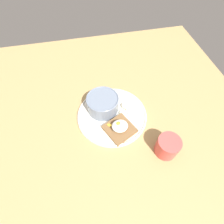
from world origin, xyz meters
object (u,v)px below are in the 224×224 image
toast_slice (120,129)px  poached_egg (120,126)px  banana_slice_left (125,106)px  coffee_mug (168,146)px  banana_slice_back (123,113)px  oatmeal_bowl (103,104)px  banana_slice_front (130,111)px

toast_slice → poached_egg: 2.40cm
banana_slice_left → coffee_mug: (9.65, -22.06, 2.25)cm
banana_slice_left → coffee_mug: coffee_mug is taller
toast_slice → banana_slice_back: (3.22, 7.10, -0.26)cm
poached_egg → banana_slice_back: (3.29, 7.06, -2.66)cm
oatmeal_bowl → poached_egg: (4.35, -11.68, -0.24)cm
poached_egg → banana_slice_back: 8.23cm
banana_slice_left → coffee_mug: size_ratio=0.55×
toast_slice → poached_egg: poached_egg is taller
toast_slice → banana_slice_left: size_ratio=3.11×
oatmeal_bowl → banana_slice_front: oatmeal_bowl is taller
coffee_mug → poached_egg: bearing=142.0°
oatmeal_bowl → coffee_mug: (19.00, -23.12, -0.60)cm
banana_slice_back → coffee_mug: size_ratio=0.51×
toast_slice → coffee_mug: bearing=-38.0°
banana_slice_back → coffee_mug: coffee_mug is taller
banana_slice_back → coffee_mug: 21.83cm
poached_egg → banana_slice_left: bearing=64.8°
oatmeal_bowl → poached_egg: oatmeal_bowl is taller
coffee_mug → banana_slice_front: bearing=113.0°
oatmeal_bowl → banana_slice_back: size_ratio=3.19×
toast_slice → coffee_mug: 18.62cm
banana_slice_left → banana_slice_front: bearing=-62.3°
banana_slice_left → banana_slice_back: bearing=-115.7°
toast_slice → banana_slice_front: 10.10cm
oatmeal_bowl → poached_egg: bearing=-69.6°
oatmeal_bowl → toast_slice: oatmeal_bowl is taller
oatmeal_bowl → banana_slice_front: 11.94cm
banana_slice_left → coffee_mug: 24.18cm
banana_slice_front → banana_slice_left: size_ratio=1.15×
poached_egg → coffee_mug: coffee_mug is taller
toast_slice → banana_slice_front: toast_slice is taller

